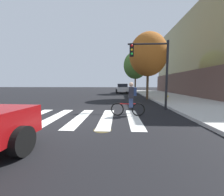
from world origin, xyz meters
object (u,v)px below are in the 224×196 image
Objects in this scene: traffic_light_near at (153,63)px; street_tree_near at (148,55)px; cyclist at (130,99)px; street_tree_mid at (136,65)px; sedan_mid at (122,88)px; manhole_cover at (102,130)px; fire_hydrant at (166,96)px.

traffic_light_near is 6.18m from street_tree_near.
street_tree_mid is at bearing 82.60° from cyclist.
sedan_mid is 0.71× the size of street_tree_mid.
manhole_cover is at bearing -93.28° from sedan_mid.
sedan_mid reaches higher than fire_hydrant.
sedan_mid is at bearing 106.11° from fire_hydrant.
street_tree_mid reaches higher than traffic_light_near.
sedan_mid is at bearing 135.10° from street_tree_mid.
sedan_mid is (1.16, 20.29, 0.83)m from manhole_cover.
street_tree_mid is (2.06, -2.05, 3.72)m from sedan_mid.
sedan_mid is 11.26m from street_tree_near.
sedan_mid is at bearing 89.94° from cyclist.
cyclist is (-0.02, -18.05, 0.01)m from sedan_mid.
street_tree_mid is (3.22, 18.24, 4.55)m from manhole_cover.
street_tree_mid reaches higher than fire_hydrant.
cyclist is at bearing -122.83° from fire_hydrant.
traffic_light_near is (1.52, 1.80, 2.02)m from cyclist.
manhole_cover is at bearing -117.03° from cyclist.
manhole_cover is at bearing -121.24° from fire_hydrant.
street_tree_mid is (2.08, 16.00, 3.71)m from cyclist.
street_tree_mid is at bearing 79.98° from manhole_cover.
fire_hydrant is at bearing 57.17° from cyclist.
cyclist is 8.85m from street_tree_near.
sedan_mid is 0.71× the size of street_tree_near.
cyclist is 3.10m from traffic_light_near.
cyclist reaches higher than sedan_mid.
manhole_cover is 0.13× the size of sedan_mid.
fire_hydrant reaches higher than manhole_cover.
sedan_mid is at bearing 95.28° from traffic_light_near.
street_tree_near is 8.32m from street_tree_mid.
fire_hydrant is at bearing 58.76° from manhole_cover.
traffic_light_near is at bearing -92.26° from street_tree_mid.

